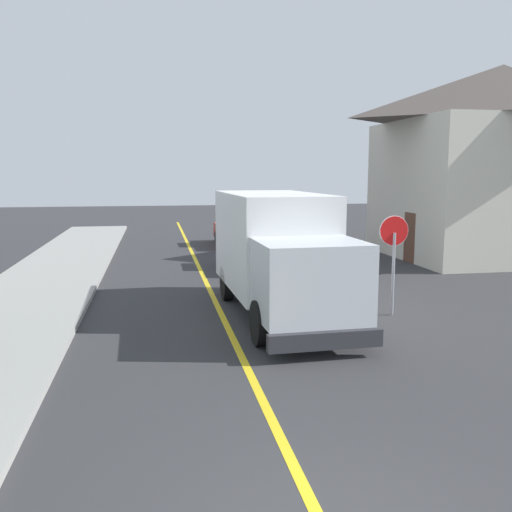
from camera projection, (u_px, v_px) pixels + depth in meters
name	position (u px, v px, depth m)	size (l,w,h in m)	color
centre_line_yellow	(219.00, 310.00, 15.43)	(0.16, 56.00, 0.01)	gold
box_truck	(278.00, 249.00, 14.72)	(2.64, 7.26, 3.20)	white
parked_car_near	(257.00, 248.00, 22.22)	(1.80, 4.40, 1.67)	#4C564C
parked_car_mid	(236.00, 230.00, 29.01)	(1.87, 4.43, 1.67)	maroon
stop_sign	(394.00, 246.00, 14.61)	(0.80, 0.10, 2.65)	gray
house_across_street	(498.00, 159.00, 24.72)	(9.98, 8.50, 8.39)	beige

